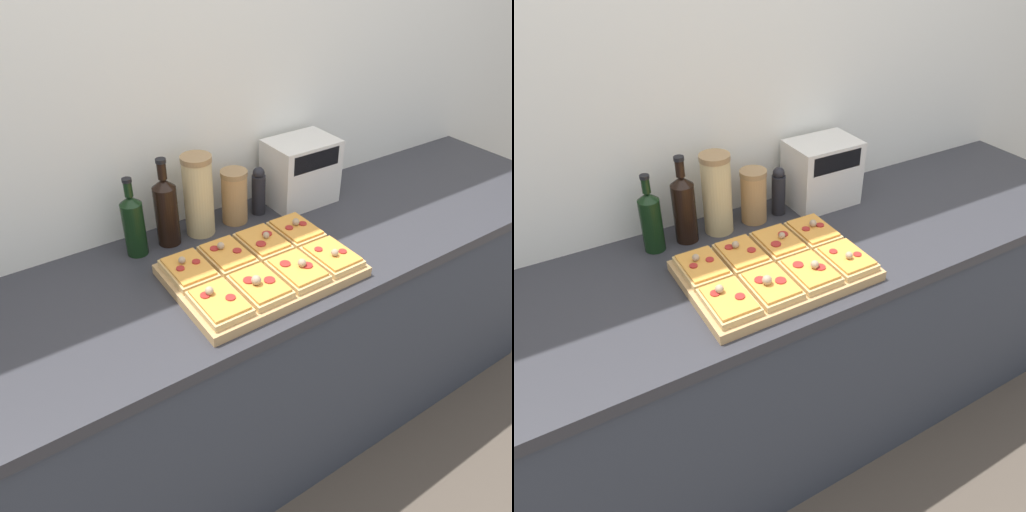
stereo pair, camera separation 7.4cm
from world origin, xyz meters
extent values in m
plane|color=#4C4238|center=(0.00, 0.00, 0.00)|extent=(12.00, 12.00, 0.00)
cube|color=silver|center=(0.00, 0.68, 1.25)|extent=(6.00, 0.06, 2.50)
cube|color=#333842|center=(0.00, 0.32, 0.45)|extent=(2.60, 0.64, 0.89)
cube|color=#2D2D33|center=(0.00, 0.32, 0.91)|extent=(2.63, 0.67, 0.04)
cube|color=tan|center=(-0.08, 0.22, 0.95)|extent=(0.54, 0.38, 0.03)
cube|color=tan|center=(-0.27, 0.31, 0.97)|extent=(0.12, 0.17, 0.02)
cube|color=orange|center=(-0.27, 0.31, 0.99)|extent=(0.11, 0.15, 0.01)
cylinder|color=maroon|center=(-0.30, 0.31, 0.99)|extent=(0.02, 0.02, 0.00)
cylinder|color=maroon|center=(-0.25, 0.31, 0.99)|extent=(0.02, 0.02, 0.00)
sphere|color=tan|center=(-0.28, 0.33, 1.00)|extent=(0.02, 0.02, 0.02)
cube|color=tan|center=(-0.14, 0.31, 0.97)|extent=(0.12, 0.17, 0.02)
cube|color=orange|center=(-0.14, 0.31, 0.99)|extent=(0.11, 0.15, 0.01)
cylinder|color=maroon|center=(-0.17, 0.34, 0.99)|extent=(0.03, 0.03, 0.00)
cylinder|color=maroon|center=(-0.12, 0.29, 0.99)|extent=(0.03, 0.03, 0.00)
sphere|color=tan|center=(-0.15, 0.33, 1.00)|extent=(0.02, 0.02, 0.02)
cube|color=tan|center=(-0.01, 0.31, 0.97)|extent=(0.12, 0.17, 0.02)
cube|color=orange|center=(-0.01, 0.31, 0.99)|extent=(0.11, 0.15, 0.01)
cylinder|color=maroon|center=(-0.03, 0.29, 0.99)|extent=(0.03, 0.03, 0.00)
cylinder|color=maroon|center=(0.01, 0.32, 0.99)|extent=(0.03, 0.03, 0.00)
sphere|color=tan|center=(0.00, 0.31, 1.00)|extent=(0.02, 0.02, 0.02)
cube|color=tan|center=(0.12, 0.31, 0.97)|extent=(0.12, 0.17, 0.02)
cube|color=orange|center=(0.12, 0.31, 0.99)|extent=(0.11, 0.15, 0.01)
cylinder|color=maroon|center=(0.10, 0.31, 0.99)|extent=(0.03, 0.03, 0.00)
cylinder|color=maroon|center=(0.15, 0.31, 0.99)|extent=(0.03, 0.03, 0.00)
sphere|color=tan|center=(0.13, 0.32, 1.00)|extent=(0.02, 0.02, 0.02)
cube|color=tan|center=(-0.27, 0.13, 0.97)|extent=(0.12, 0.17, 0.02)
cube|color=orange|center=(-0.27, 0.13, 0.99)|extent=(0.11, 0.15, 0.01)
cylinder|color=maroon|center=(-0.30, 0.16, 0.99)|extent=(0.03, 0.03, 0.00)
cylinder|color=maroon|center=(-0.25, 0.12, 0.99)|extent=(0.03, 0.03, 0.00)
sphere|color=tan|center=(-0.29, 0.16, 1.00)|extent=(0.02, 0.02, 0.02)
cube|color=tan|center=(-0.14, 0.13, 0.97)|extent=(0.12, 0.17, 0.02)
cube|color=orange|center=(-0.14, 0.13, 0.99)|extent=(0.11, 0.15, 0.01)
cylinder|color=maroon|center=(-0.17, 0.15, 0.99)|extent=(0.03, 0.03, 0.00)
cylinder|color=maroon|center=(-0.12, 0.12, 0.99)|extent=(0.03, 0.03, 0.00)
sphere|color=tan|center=(-0.16, 0.13, 1.01)|extent=(0.03, 0.03, 0.03)
cube|color=tan|center=(-0.01, 0.13, 0.97)|extent=(0.12, 0.17, 0.02)
cube|color=orange|center=(-0.01, 0.13, 0.99)|extent=(0.11, 0.15, 0.01)
cylinder|color=maroon|center=(-0.03, 0.16, 0.99)|extent=(0.03, 0.03, 0.00)
cylinder|color=maroon|center=(0.01, 0.12, 0.99)|extent=(0.03, 0.03, 0.00)
sphere|color=tan|center=(0.00, 0.12, 1.00)|extent=(0.02, 0.02, 0.02)
cube|color=tan|center=(0.12, 0.13, 0.97)|extent=(0.12, 0.17, 0.02)
cube|color=orange|center=(0.12, 0.13, 0.99)|extent=(0.11, 0.15, 0.01)
cylinder|color=maroon|center=(0.09, 0.16, 0.99)|extent=(0.02, 0.02, 0.00)
cylinder|color=maroon|center=(0.15, 0.11, 0.99)|extent=(0.02, 0.02, 0.00)
sphere|color=tan|center=(0.11, 0.11, 1.00)|extent=(0.02, 0.02, 0.02)
cylinder|color=black|center=(-0.34, 0.54, 1.02)|extent=(0.07, 0.07, 0.18)
cone|color=black|center=(-0.34, 0.54, 1.13)|extent=(0.07, 0.07, 0.03)
cylinder|color=black|center=(-0.34, 0.54, 1.16)|extent=(0.03, 0.03, 0.05)
cylinder|color=black|center=(-0.34, 0.54, 1.19)|extent=(0.03, 0.03, 0.01)
cylinder|color=black|center=(-0.23, 0.54, 1.03)|extent=(0.08, 0.08, 0.20)
cone|color=black|center=(-0.23, 0.54, 1.15)|extent=(0.08, 0.08, 0.03)
cylinder|color=black|center=(-0.23, 0.54, 1.19)|extent=(0.03, 0.03, 0.05)
cylinder|color=black|center=(-0.23, 0.54, 1.22)|extent=(0.03, 0.03, 0.01)
cylinder|color=tan|center=(-0.11, 0.54, 1.06)|extent=(0.10, 0.10, 0.26)
cylinder|color=#937047|center=(-0.11, 0.54, 1.20)|extent=(0.10, 0.10, 0.02)
cylinder|color=#AD7F4C|center=(0.03, 0.54, 1.02)|extent=(0.09, 0.09, 0.17)
cylinder|color=#937047|center=(0.03, 0.54, 1.12)|extent=(0.09, 0.09, 0.02)
cylinder|color=black|center=(0.13, 0.54, 1.01)|extent=(0.05, 0.05, 0.15)
sphere|color=black|center=(0.13, 0.54, 1.09)|extent=(0.04, 0.04, 0.04)
cube|color=beige|center=(0.31, 0.53, 1.05)|extent=(0.25, 0.18, 0.24)
cube|color=black|center=(0.31, 0.45, 1.13)|extent=(0.20, 0.01, 0.07)
cube|color=black|center=(0.44, 0.53, 1.06)|extent=(0.02, 0.02, 0.02)
camera|label=1|loc=(-0.76, -0.77, 1.84)|focal=35.00mm
camera|label=2|loc=(-0.69, -0.81, 1.84)|focal=35.00mm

